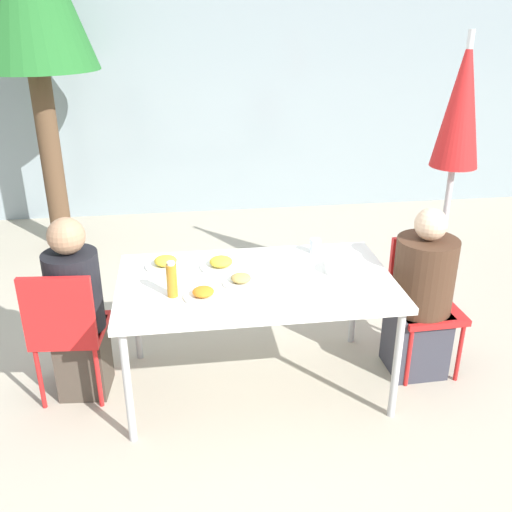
{
  "coord_description": "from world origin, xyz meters",
  "views": [
    {
      "loc": [
        -0.41,
        -2.97,
        2.23
      ],
      "look_at": [
        0.0,
        0.0,
        0.9
      ],
      "focal_mm": 40.0,
      "sensor_mm": 36.0,
      "label": 1
    }
  ],
  "objects": [
    {
      "name": "drinking_cup",
      "position": [
        0.43,
        0.34,
        0.79
      ],
      "size": [
        0.07,
        0.07,
        0.09
      ],
      "color": "silver",
      "rests_on": "dining_table"
    },
    {
      "name": "plate_1",
      "position": [
        -0.53,
        0.25,
        0.77
      ],
      "size": [
        0.25,
        0.25,
        0.07
      ],
      "color": "white",
      "rests_on": "dining_table"
    },
    {
      "name": "closed_umbrella",
      "position": [
        1.48,
        0.68,
        1.52
      ],
      "size": [
        0.36,
        0.36,
        2.08
      ],
      "color": "#333333",
      "rests_on": "ground"
    },
    {
      "name": "plate_3",
      "position": [
        -0.09,
        -0.04,
        0.77
      ],
      "size": [
        0.21,
        0.21,
        0.06
      ],
      "color": "white",
      "rests_on": "dining_table"
    },
    {
      "name": "chair_right",
      "position": [
        1.11,
        0.11,
        0.51
      ],
      "size": [
        0.41,
        0.41,
        0.87
      ],
      "rotation": [
        0.0,
        0.0,
        -3.11
      ],
      "color": "red",
      "rests_on": "ground"
    },
    {
      "name": "salad_bowl",
      "position": [
        0.52,
        0.03,
        0.78
      ],
      "size": [
        0.2,
        0.2,
        0.06
      ],
      "color": "white",
      "rests_on": "dining_table"
    },
    {
      "name": "person_right",
      "position": [
        1.06,
        0.03,
        0.52
      ],
      "size": [
        0.38,
        0.38,
        1.12
      ],
      "rotation": [
        0.0,
        0.0,
        -3.11
      ],
      "color": "#383842",
      "rests_on": "ground"
    },
    {
      "name": "ground_plane",
      "position": [
        0.0,
        0.0,
        0.0
      ],
      "size": [
        24.0,
        24.0,
        0.0
      ],
      "primitive_type": "plane",
      "color": "#B2A893"
    },
    {
      "name": "bottle",
      "position": [
        -0.49,
        -0.14,
        0.85
      ],
      "size": [
        0.06,
        0.06,
        0.21
      ],
      "color": "#B7751E",
      "rests_on": "dining_table"
    },
    {
      "name": "plate_0",
      "position": [
        -0.19,
        0.19,
        0.77
      ],
      "size": [
        0.25,
        0.25,
        0.07
      ],
      "color": "white",
      "rests_on": "dining_table"
    },
    {
      "name": "chair_left",
      "position": [
        -1.12,
        0.02,
        0.51
      ],
      "size": [
        0.44,
        0.44,
        0.87
      ],
      "rotation": [
        0.0,
        0.0,
        -0.09
      ],
      "color": "red",
      "rests_on": "ground"
    },
    {
      "name": "dining_table",
      "position": [
        0.0,
        0.0,
        0.7
      ],
      "size": [
        1.62,
        0.94,
        0.75
      ],
      "color": "white",
      "rests_on": "ground"
    },
    {
      "name": "building_facade",
      "position": [
        0.0,
        3.49,
        1.5
      ],
      "size": [
        10.0,
        0.2,
        3.0
      ],
      "color": "#89999E",
      "rests_on": "ground"
    },
    {
      "name": "plate_2",
      "position": [
        -0.32,
        -0.19,
        0.77
      ],
      "size": [
        0.22,
        0.22,
        0.06
      ],
      "color": "white",
      "rests_on": "dining_table"
    },
    {
      "name": "person_left",
      "position": [
        -1.06,
        0.1,
        0.55
      ],
      "size": [
        0.32,
        0.32,
        1.15
      ],
      "rotation": [
        0.0,
        0.0,
        -0.09
      ],
      "color": "#473D33",
      "rests_on": "ground"
    }
  ]
}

